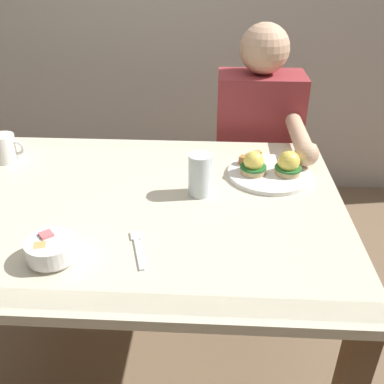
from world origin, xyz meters
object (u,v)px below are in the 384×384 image
(dining_table, at_px, (139,232))
(water_glass_near, at_px, (200,177))
(fork, at_px, (137,247))
(coffee_mug, at_px, (5,147))
(diner_person, at_px, (258,148))
(fruit_bowl, at_px, (52,249))
(eggs_benedict_plate, at_px, (270,169))

(dining_table, height_order, water_glass_near, water_glass_near)
(fork, bearing_deg, coffee_mug, 138.83)
(coffee_mug, distance_m, diner_person, 0.97)
(fruit_bowl, relative_size, fork, 0.78)
(dining_table, bearing_deg, coffee_mug, 153.24)
(fruit_bowl, relative_size, coffee_mug, 1.08)
(coffee_mug, distance_m, fork, 0.70)
(dining_table, distance_m, eggs_benedict_plate, 0.46)
(coffee_mug, height_order, diner_person, diner_person)
(eggs_benedict_plate, height_order, fork, eggs_benedict_plate)
(fork, xyz_separation_m, water_glass_near, (0.14, 0.27, 0.06))
(dining_table, bearing_deg, fruit_bowl, -120.24)
(eggs_benedict_plate, xyz_separation_m, fruit_bowl, (-0.56, -0.45, 0.01))
(dining_table, xyz_separation_m, coffee_mug, (-0.49, 0.25, 0.16))
(fork, bearing_deg, water_glass_near, 62.19)
(fork, distance_m, water_glass_near, 0.31)
(fruit_bowl, bearing_deg, eggs_benedict_plate, 39.06)
(fruit_bowl, height_order, diner_person, diner_person)
(coffee_mug, bearing_deg, water_glass_near, -15.61)
(dining_table, distance_m, water_glass_near, 0.25)
(fork, bearing_deg, diner_person, 65.75)
(eggs_benedict_plate, bearing_deg, fork, -132.46)
(coffee_mug, bearing_deg, eggs_benedict_plate, -4.03)
(dining_table, distance_m, fork, 0.24)
(eggs_benedict_plate, height_order, coffee_mug, coffee_mug)
(diner_person, bearing_deg, fork, -114.25)
(fruit_bowl, xyz_separation_m, water_glass_near, (0.34, 0.33, 0.03))
(dining_table, height_order, eggs_benedict_plate, eggs_benedict_plate)
(dining_table, relative_size, fork, 7.80)
(diner_person, bearing_deg, water_glass_near, -112.37)
(fork, bearing_deg, dining_table, 99.75)
(fork, height_order, water_glass_near, water_glass_near)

